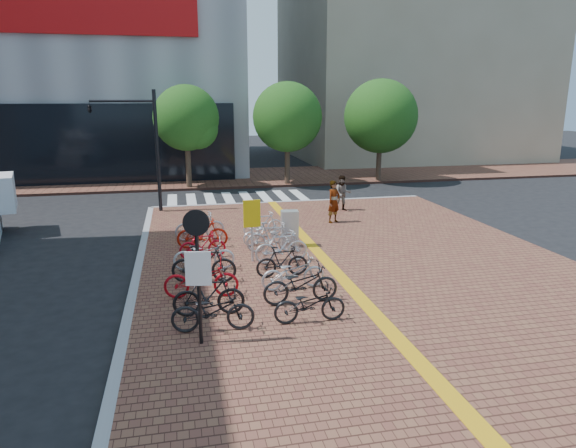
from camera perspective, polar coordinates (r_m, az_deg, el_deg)
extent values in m
plane|color=black|center=(14.66, -1.09, -7.63)|extent=(120.00, 120.00, 0.00)
cube|color=brown|center=(11.40, 19.66, -14.75)|extent=(14.00, 34.00, 0.15)
cube|color=gold|center=(10.90, 15.05, -15.29)|extent=(0.40, 34.00, 0.01)
cube|color=gray|center=(10.03, -19.30, -18.95)|extent=(0.25, 34.00, 0.15)
cube|color=gray|center=(26.53, 0.29, 2.40)|extent=(14.00, 0.25, 0.15)
cube|color=brown|center=(34.89, -7.75, 5.07)|extent=(70.00, 8.00, 0.15)
cube|color=gray|center=(49.97, 12.87, 17.78)|extent=(20.00, 18.00, 18.00)
cube|color=silver|center=(27.91, -12.74, 2.49)|extent=(0.50, 4.00, 0.01)
cube|color=silver|center=(27.91, -10.69, 2.59)|extent=(0.50, 4.00, 0.01)
cube|color=silver|center=(27.95, -8.64, 2.69)|extent=(0.50, 4.00, 0.01)
cube|color=silver|center=(28.03, -6.60, 2.79)|extent=(0.50, 4.00, 0.01)
cube|color=silver|center=(28.14, -4.57, 2.88)|extent=(0.50, 4.00, 0.01)
cube|color=silver|center=(28.28, -2.56, 2.97)|extent=(0.50, 4.00, 0.01)
cube|color=silver|center=(28.46, -0.57, 3.05)|extent=(0.50, 4.00, 0.01)
cube|color=silver|center=(28.68, 1.39, 3.13)|extent=(0.50, 4.00, 0.01)
cylinder|color=#38281E|center=(31.14, -11.01, 6.44)|extent=(0.32, 0.32, 2.60)
sphere|color=#194714|center=(30.91, -11.25, 11.49)|extent=(3.80, 3.80, 3.80)
sphere|color=#194714|center=(30.66, -10.04, 10.40)|extent=(2.40, 2.40, 2.40)
cylinder|color=#38281E|center=(31.82, -0.08, 6.85)|extent=(0.32, 0.32, 2.60)
sphere|color=#194714|center=(31.60, -0.08, 11.80)|extent=(4.20, 4.20, 4.20)
sphere|color=#194714|center=(31.47, 1.13, 10.70)|extent=(2.40, 2.40, 2.40)
cylinder|color=#38281E|center=(33.58, 10.06, 7.01)|extent=(0.32, 0.32, 2.60)
sphere|color=#194714|center=(33.37, 10.27, 11.70)|extent=(4.60, 4.60, 4.60)
sphere|color=#194714|center=(33.36, 11.39, 10.62)|extent=(2.40, 2.40, 2.40)
imported|color=black|center=(12.00, -8.35, -9.50)|extent=(1.95, 0.81, 1.00)
imported|color=black|center=(12.81, -8.79, -7.82)|extent=(1.79, 0.60, 1.06)
imported|color=red|center=(13.96, -9.62, -6.02)|extent=(2.05, 0.88, 1.04)
imported|color=black|center=(15.02, -9.34, -4.39)|extent=(1.93, 0.83, 1.13)
imported|color=silver|center=(16.12, -9.33, -3.36)|extent=(1.93, 0.77, 0.99)
imported|color=red|center=(17.28, -9.47, -2.29)|extent=(1.58, 0.57, 0.93)
imported|color=#AC1D0C|center=(18.45, -9.51, -1.00)|extent=(1.82, 0.59, 1.08)
imported|color=#B1B1B6|center=(19.43, -9.77, -0.21)|extent=(1.89, 0.72, 1.11)
imported|color=black|center=(12.35, 2.43, -8.87)|extent=(1.74, 0.62, 0.91)
imported|color=black|center=(13.39, 1.41, -6.68)|extent=(2.02, 0.77, 1.05)
imported|color=#B9B8BE|center=(14.36, 0.57, -5.42)|extent=(1.87, 0.76, 0.96)
imported|color=black|center=(15.33, -0.66, -4.16)|extent=(1.60, 0.51, 0.95)
imported|color=silver|center=(16.57, -0.73, -2.54)|extent=(1.84, 0.73, 1.08)
imported|color=#A4A4A8|center=(17.67, -1.76, -1.47)|extent=(1.84, 0.65, 1.08)
imported|color=silver|center=(18.66, -2.70, -1.04)|extent=(1.68, 0.86, 0.84)
imported|color=silver|center=(19.75, -2.79, 0.00)|extent=(1.67, 0.77, 0.97)
imported|color=gray|center=(21.92, 5.12, 2.48)|extent=(0.79, 0.70, 1.81)
imported|color=#4A525E|center=(24.27, 6.09, 3.42)|extent=(0.92, 0.78, 1.67)
cube|color=silver|center=(18.31, 0.18, -0.53)|extent=(0.64, 0.50, 1.32)
cylinder|color=#B7B7BC|center=(16.65, -4.02, -0.85)|extent=(0.08, 0.08, 2.00)
cube|color=yellow|center=(16.45, -4.03, 1.16)|extent=(0.56, 0.10, 0.89)
cylinder|color=black|center=(11.10, -9.91, -6.03)|extent=(0.09, 0.09, 2.98)
cylinder|color=black|center=(10.68, -10.18, 0.14)|extent=(0.56, 0.13, 0.56)
cube|color=silver|center=(10.96, -9.95, -4.91)|extent=(0.55, 0.13, 0.75)
cylinder|color=black|center=(24.59, -14.31, 7.80)|extent=(0.17, 0.17, 5.57)
cylinder|color=black|center=(24.56, -17.96, 12.87)|extent=(2.78, 0.11, 0.11)
imported|color=black|center=(24.73, -21.19, 11.97)|extent=(0.24, 1.15, 0.46)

